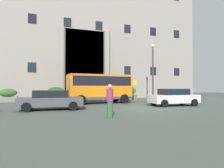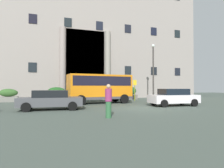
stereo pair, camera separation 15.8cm
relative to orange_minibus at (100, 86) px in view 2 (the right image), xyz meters
name	(u,v)px [view 2 (the right image)]	position (x,y,z in m)	size (l,w,h in m)	color
ground_plane	(142,109)	(1.86, -5.50, -1.74)	(80.00, 64.00, 0.12)	#475249
office_building_facade	(93,40)	(1.85, 11.98, 7.69)	(32.74, 9.67, 18.76)	gray
orange_minibus	(100,86)	(0.00, 0.00, 0.00)	(6.42, 2.97, 2.83)	orange
bus_stop_sign	(135,88)	(4.78, 2.02, -0.16)	(0.44, 0.08, 2.45)	#93A01D
hedge_planter_east	(131,93)	(5.56, 4.92, -0.88)	(1.61, 0.86, 1.66)	#6C635A
hedge_planter_far_west	(57,94)	(-4.01, 4.83, -0.91)	(2.15, 0.91, 1.60)	gray
hedge_planter_far_east	(107,94)	(2.35, 5.28, -1.02)	(1.65, 0.70, 1.37)	gray
hedge_planter_west	(8,96)	(-9.02, 4.61, -0.99)	(1.95, 0.96, 1.43)	gray
parked_hatchback_near	(51,100)	(-4.66, -4.13, -0.97)	(4.43, 2.17, 1.39)	#494A4E
parked_compact_extra	(173,97)	(5.39, -4.49, -0.93)	(4.23, 2.13, 1.47)	silver
motorcycle_near_kerb	(63,101)	(-3.73, -2.26, -1.23)	(1.92, 0.55, 0.89)	black
motorcycle_far_end	(158,99)	(5.41, -2.08, -1.23)	(1.91, 0.55, 0.89)	black
pedestrian_man_red_shirt	(108,101)	(-1.78, -8.81, -0.79)	(0.36, 0.36, 1.77)	#2F623A
lamppost_plaza_centre	(153,67)	(7.49, 2.40, 2.42)	(0.40, 0.40, 6.98)	#3D3835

